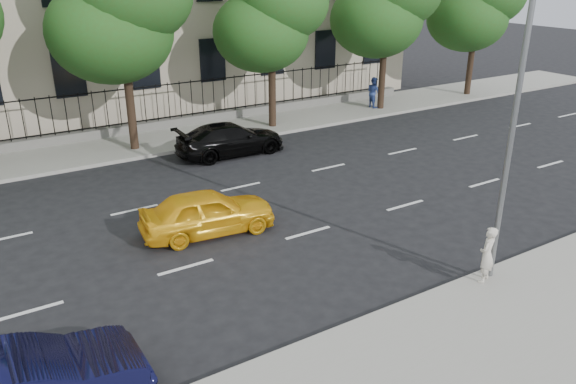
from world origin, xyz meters
The scene contains 11 objects.
ground centered at (0.00, 0.00, 0.00)m, with size 120.00×120.00×0.00m, color black.
near_sidewalk centered at (0.00, -4.00, 0.07)m, with size 60.00×4.00×0.15m, color gray.
far_sidewalk centered at (0.00, 14.00, 0.07)m, with size 60.00×4.00×0.15m, color gray.
lane_markings centered at (0.00, 4.75, 0.01)m, with size 49.60×4.62×0.01m, color silver, non-canonical shape.
iron_fence centered at (0.00, 15.70, 0.65)m, with size 30.00×0.50×2.20m.
street_light centered at (2.50, -1.77, 5.15)m, with size 0.25×3.32×8.05m.
tree_d centered at (5.04, 13.36, 5.84)m, with size 5.34×4.94×8.84m.
yellow_taxi centered at (-2.58, 4.13, 0.69)m, with size 1.64×4.06×1.38m, color yellow.
black_sedan centered at (1.41, 10.61, 0.69)m, with size 1.93×4.75×1.38m, color black.
woman_near centered at (2.13, -2.40, 0.90)m, with size 0.55×0.36×1.51m, color beige.
pedestrian_far centered at (11.77, 13.57, 0.99)m, with size 0.82×0.64×1.69m, color navy.
Camera 1 is at (-8.67, -10.33, 7.70)m, focal length 35.00 mm.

